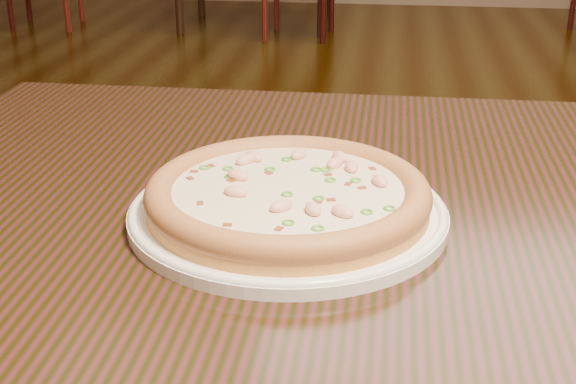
# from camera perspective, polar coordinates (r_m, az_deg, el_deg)

# --- Properties ---
(ground) EXTENTS (9.00, 9.00, 0.00)m
(ground) POSITION_cam_1_polar(r_m,az_deg,el_deg) (2.05, 16.94, -9.95)
(ground) COLOR black
(hero_table) EXTENTS (1.20, 0.80, 0.75)m
(hero_table) POSITION_cam_1_polar(r_m,az_deg,el_deg) (0.87, 8.31, -6.90)
(hero_table) COLOR black
(hero_table) RESTS_ON ground
(plate) EXTENTS (0.31, 0.31, 0.02)m
(plate) POSITION_cam_1_polar(r_m,az_deg,el_deg) (0.79, -0.00, -1.43)
(plate) COLOR white
(plate) RESTS_ON hero_table
(pizza) EXTENTS (0.28, 0.28, 0.03)m
(pizza) POSITION_cam_1_polar(r_m,az_deg,el_deg) (0.78, 0.01, -0.19)
(pizza) COLOR #D08C46
(pizza) RESTS_ON plate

